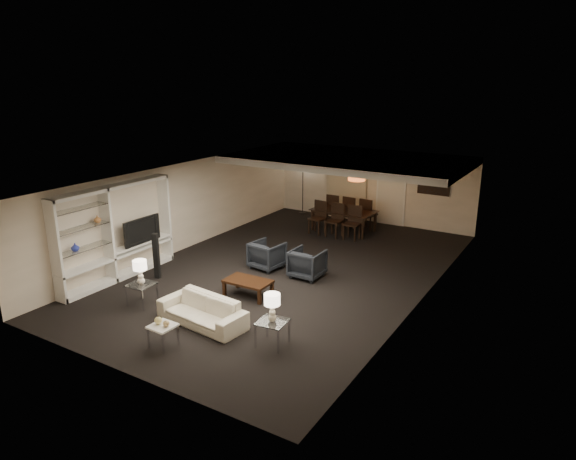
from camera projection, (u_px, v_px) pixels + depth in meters
The scene contains 35 objects.
floor at pixel (288, 271), 13.27m from camera, with size 11.00×11.00×0.00m, color black.
ceiling at pixel (288, 175), 12.55m from camera, with size 7.00×11.00×0.02m, color silver.
wall_back at pixel (372, 186), 17.41m from camera, with size 7.00×0.02×2.50m, color beige.
wall_front at pixel (114, 304), 8.41m from camera, with size 7.00×0.02×2.50m, color beige.
wall_left at pixel (183, 207), 14.65m from camera, with size 0.02×11.00×2.50m, color beige.
wall_right at pixel (425, 248), 11.17m from camera, with size 0.02×11.00×2.50m, color beige.
ceiling_soffit at pixel (348, 160), 15.44m from camera, with size 7.00×4.00×0.20m, color silver.
curtains at pixel (347, 185), 17.80m from camera, with size 1.50×0.12×2.40m, color beige.
door at pixel (391, 194), 17.09m from camera, with size 0.90×0.05×2.10m, color silver.
painting at pixel (434, 184), 16.25m from camera, with size 0.95×0.04×0.65m, color #142D38.
media_unit at pixel (116, 233), 12.45m from camera, with size 0.38×3.40×2.35m, color white, non-canonical shape.
pendant_light at pixel (357, 177), 15.43m from camera, with size 0.52×0.52×0.24m, color #D8591E.
sofa at pixel (202, 311), 10.38m from camera, with size 1.93×0.75×0.56m, color beige.
coffee_table at pixel (248, 288), 11.72m from camera, with size 1.06×0.62×0.38m, color black, non-canonical shape.
armchair_left at pixel (267, 255), 13.36m from camera, with size 0.77×0.79×0.72m, color black.
armchair_right at pixel (307, 263), 12.76m from camera, with size 0.77×0.79×0.72m, color black.
side_table_left at pixel (142, 294), 11.24m from camera, with size 0.53×0.53×0.49m, color white, non-canonical shape.
side_table_right at pixel (272, 333), 9.55m from camera, with size 0.53×0.53×0.49m, color white, non-canonical shape.
table_lamp_left at pixel (140, 272), 11.09m from camera, with size 0.30×0.30×0.55m, color #F5E5CF, non-canonical shape.
table_lamp_right at pixel (272, 308), 9.40m from camera, with size 0.30×0.30×0.55m, color white, non-canonical shape.
marble_table at pixel (163, 336), 9.50m from camera, with size 0.44×0.44×0.44m, color white, non-canonical shape.
gold_gourd_a at pixel (158, 320), 9.47m from camera, with size 0.14×0.14×0.14m, color #D0BD6E.
gold_gourd_b at pixel (166, 324), 9.37m from camera, with size 0.12×0.12×0.12m, color tan.
television at pixel (139, 230), 13.02m from camera, with size 0.15×1.15×0.66m, color black.
vase_blue at pixel (75, 247), 11.50m from camera, with size 0.18×0.18×0.19m, color #2735AB.
vase_amber at pixel (97, 219), 11.91m from camera, with size 0.17×0.17×0.18m, color #BC763E.
floor_speaker at pixel (156, 256), 12.64m from camera, with size 0.13×0.13×1.15m, color black.
dining_table at pixel (343, 221), 16.51m from camera, with size 1.99×1.11×0.70m, color black.
chair_nl at pixel (317, 218), 16.23m from camera, with size 0.48×0.48×1.04m, color black, non-canonical shape.
chair_nm at pixel (334, 220), 15.93m from camera, with size 0.48×0.48×1.04m, color black, non-canonical shape.
chair_nr at pixel (352, 223), 15.63m from camera, with size 0.48×0.48×1.04m, color black, non-canonical shape.
chair_fl at pixel (335, 209), 17.29m from camera, with size 0.48×0.48×1.04m, color black, non-canonical shape.
chair_fm at pixel (352, 211), 16.99m from camera, with size 0.48×0.48×1.04m, color black, non-canonical shape.
chair_fr at pixel (368, 214), 16.70m from camera, with size 0.48×0.48×1.04m, color black, non-canonical shape.
floor_lamp at pixel (303, 188), 18.51m from camera, with size 0.27×0.27×1.85m, color black, non-canonical shape.
Camera 1 is at (6.43, -10.60, 4.86)m, focal length 32.00 mm.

